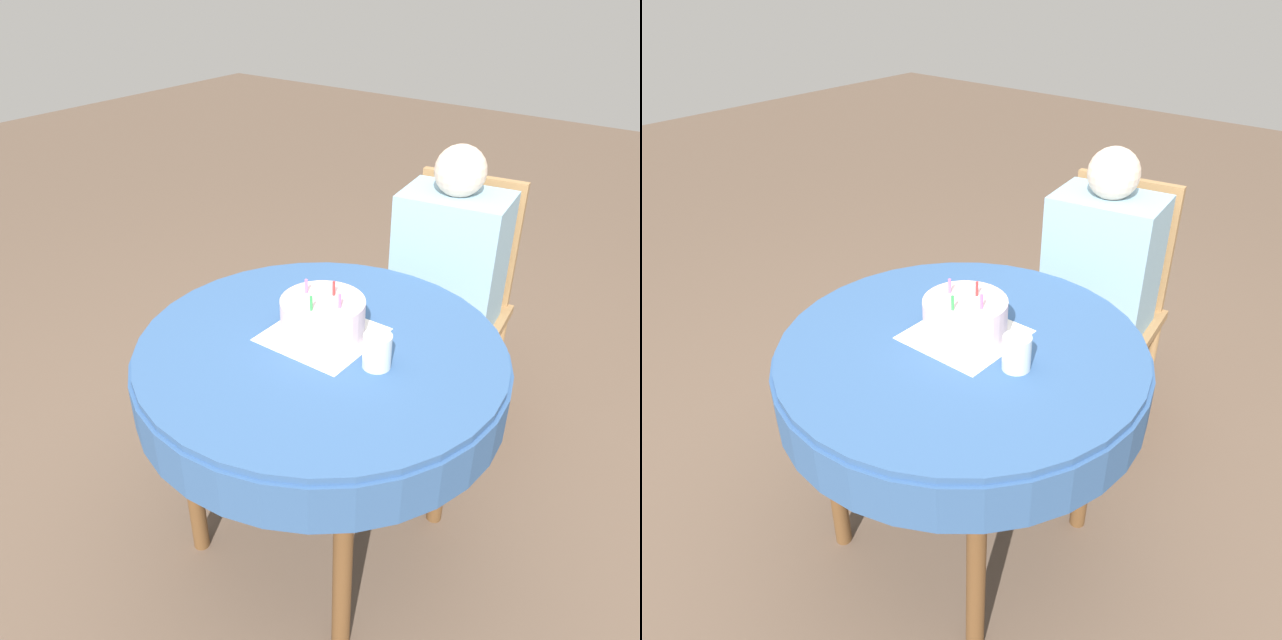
{
  "view_description": "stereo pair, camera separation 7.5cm",
  "coord_description": "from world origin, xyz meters",
  "views": [
    {
      "loc": [
        0.83,
        -1.12,
        1.65
      ],
      "look_at": [
        -0.01,
        0.01,
        0.8
      ],
      "focal_mm": 35.0,
      "sensor_mm": 36.0,
      "label": 1
    },
    {
      "loc": [
        0.89,
        -1.07,
        1.65
      ],
      "look_at": [
        -0.01,
        0.01,
        0.8
      ],
      "focal_mm": 35.0,
      "sensor_mm": 36.0,
      "label": 2
    }
  ],
  "objects": [
    {
      "name": "ground_plane",
      "position": [
        0.0,
        0.0,
        0.0
      ],
      "size": [
        12.0,
        12.0,
        0.0
      ],
      "primitive_type": "plane",
      "color": "brown"
    },
    {
      "name": "napkin",
      "position": [
        -0.02,
        0.04,
        0.74
      ],
      "size": [
        0.28,
        0.28,
        0.0
      ],
      "color": "white",
      "rests_on": "dining_table"
    },
    {
      "name": "drinking_glass",
      "position": [
        0.18,
        0.0,
        0.78
      ],
      "size": [
        0.07,
        0.07,
        0.09
      ],
      "color": "silver",
      "rests_on": "dining_table"
    },
    {
      "name": "person",
      "position": [
        -0.01,
        0.77,
        0.65
      ],
      "size": [
        0.4,
        0.39,
        1.09
      ],
      "rotation": [
        0.0,
        0.0,
        0.14
      ],
      "color": "beige",
      "rests_on": "ground_plane"
    },
    {
      "name": "dining_table",
      "position": [
        0.0,
        0.0,
        0.65
      ],
      "size": [
        1.01,
        1.01,
        0.74
      ],
      "color": "#335689",
      "rests_on": "ground_plane"
    },
    {
      "name": "birthday_cake",
      "position": [
        -0.02,
        0.04,
        0.79
      ],
      "size": [
        0.23,
        0.23,
        0.15
      ],
      "color": "silver",
      "rests_on": "dining_table"
    },
    {
      "name": "chair",
      "position": [
        -0.02,
        0.87,
        0.49
      ],
      "size": [
        0.49,
        0.49,
        0.93
      ],
      "rotation": [
        0.0,
        0.0,
        0.14
      ],
      "color": "#A37A4C",
      "rests_on": "ground_plane"
    }
  ]
}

